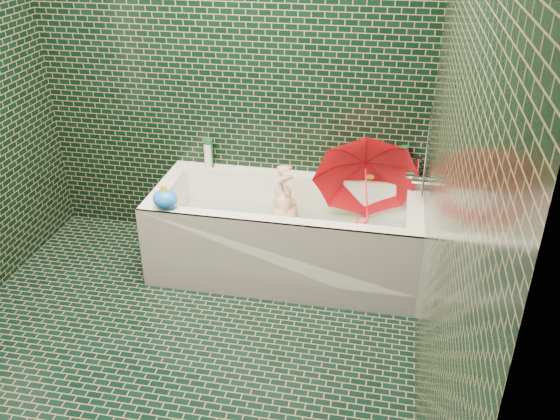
% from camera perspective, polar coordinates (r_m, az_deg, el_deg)
% --- Properties ---
extents(floor, '(2.80, 2.80, 0.00)m').
position_cam_1_polar(floor, '(3.34, -10.75, -14.32)').
color(floor, black).
rests_on(floor, ground).
extents(wall_back, '(2.80, 0.00, 2.80)m').
position_cam_1_polar(wall_back, '(3.91, -4.99, 13.72)').
color(wall_back, black).
rests_on(wall_back, floor).
extents(wall_right, '(0.00, 2.80, 2.80)m').
position_cam_1_polar(wall_right, '(2.46, 15.89, 3.51)').
color(wall_right, black).
rests_on(wall_right, floor).
extents(bathtub, '(1.70, 0.75, 0.55)m').
position_cam_1_polar(bathtub, '(3.87, 0.51, -3.10)').
color(bathtub, white).
rests_on(bathtub, floor).
extents(bath_mat, '(1.35, 0.47, 0.01)m').
position_cam_1_polar(bath_mat, '(3.92, 0.55, -3.66)').
color(bath_mat, green).
rests_on(bath_mat, bathtub).
extents(water, '(1.48, 0.53, 0.00)m').
position_cam_1_polar(water, '(3.84, 0.56, -1.85)').
color(water, silver).
rests_on(water, bathtub).
extents(faucet, '(0.18, 0.19, 0.55)m').
position_cam_1_polar(faucet, '(3.57, 13.53, 3.39)').
color(faucet, silver).
rests_on(faucet, wall_right).
extents(child, '(0.87, 0.41, 0.28)m').
position_cam_1_polar(child, '(3.82, 0.92, -1.88)').
color(child, '#D6A386').
rests_on(child, bathtub).
extents(umbrella, '(0.87, 0.80, 0.93)m').
position_cam_1_polar(umbrella, '(3.69, 8.32, 1.91)').
color(umbrella, red).
rests_on(umbrella, bathtub).
extents(soap_bottle_a, '(0.13, 0.13, 0.27)m').
position_cam_1_polar(soap_bottle_a, '(3.97, 12.91, 2.50)').
color(soap_bottle_a, white).
rests_on(soap_bottle_a, bathtub).
extents(soap_bottle_b, '(0.09, 0.09, 0.19)m').
position_cam_1_polar(soap_bottle_b, '(3.94, 12.43, 2.36)').
color(soap_bottle_b, '#4A1E71').
rests_on(soap_bottle_b, bathtub).
extents(soap_bottle_c, '(0.16, 0.16, 0.16)m').
position_cam_1_polar(soap_bottle_c, '(3.93, 11.61, 2.40)').
color(soap_bottle_c, '#154923').
rests_on(soap_bottle_c, bathtub).
extents(bottle_right_tall, '(0.07, 0.07, 0.25)m').
position_cam_1_polar(bottle_right_tall, '(3.93, 11.77, 4.35)').
color(bottle_right_tall, '#154923').
rests_on(bottle_right_tall, bathtub).
extents(bottle_right_pump, '(0.07, 0.07, 0.19)m').
position_cam_1_polar(bottle_right_pump, '(3.92, 13.05, 3.69)').
color(bottle_right_pump, silver).
rests_on(bottle_right_pump, bathtub).
extents(bottle_left_tall, '(0.07, 0.07, 0.20)m').
position_cam_1_polar(bottle_left_tall, '(4.10, -6.87, 5.45)').
color(bottle_left_tall, '#154923').
rests_on(bottle_left_tall, bathtub).
extents(bottle_left_short, '(0.06, 0.06, 0.17)m').
position_cam_1_polar(bottle_left_short, '(4.09, -6.92, 5.18)').
color(bottle_left_short, white).
rests_on(bottle_left_short, bathtub).
extents(rubber_duck, '(0.10, 0.07, 0.08)m').
position_cam_1_polar(rubber_duck, '(3.95, 8.79, 3.40)').
color(rubber_duck, yellow).
rests_on(rubber_duck, bathtub).
extents(bath_toy, '(0.15, 0.13, 0.15)m').
position_cam_1_polar(bath_toy, '(3.60, -11.00, 1.07)').
color(bath_toy, '#1A72F2').
rests_on(bath_toy, bathtub).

